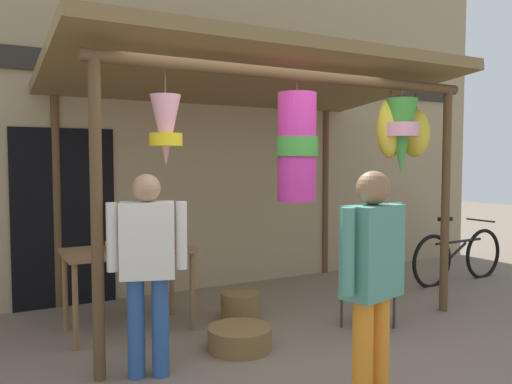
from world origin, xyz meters
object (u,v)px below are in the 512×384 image
Objects in this scene: wicker_basket_by_table at (240,338)px; vendor_in_orange at (147,259)px; flower_heap_on_table at (137,241)px; display_table at (128,258)px; folding_chair at (375,279)px; wicker_basket_spare at (240,307)px; parked_bicycle at (458,256)px; customer_foreground at (372,274)px.

vendor_in_orange is (-0.86, -0.16, 0.80)m from wicker_basket_by_table.
flower_heap_on_table is 1.04× the size of wicker_basket_by_table.
display_table is 1.40× the size of folding_chair.
wicker_basket_spare is at bearing 139.42° from folding_chair.
display_table is at bearing 126.83° from wicker_basket_by_table.
wicker_basket_spare is 3.36m from parked_bicycle.
wicker_basket_by_table is at bearing 173.02° from folding_chair.
folding_chair is at bearing -0.09° from vendor_in_orange.
display_table is at bearing 166.79° from wicker_basket_spare.
folding_chair is at bearing -40.58° from wicker_basket_spare.
customer_foreground is (1.07, -1.27, 0.02)m from vendor_in_orange.
vendor_in_orange is at bearing -168.10° from parked_bicycle.
display_table is at bearing -170.66° from flower_heap_on_table.
wicker_basket_by_table is (0.62, -0.97, -0.76)m from flower_heap_on_table.
customer_foreground is (0.21, -1.44, 0.83)m from wicker_basket_by_table.
customer_foreground is at bearing -81.53° from wicker_basket_by_table.
vendor_in_orange is at bearing 130.12° from customer_foreground.
vendor_in_orange is at bearing 179.91° from folding_chair.
flower_heap_on_table is at bearing 109.21° from customer_foreground.
folding_chair is 2.27m from vendor_in_orange.
display_table is at bearing 82.76° from vendor_in_orange.
customer_foreground is (-0.15, -2.14, 0.78)m from wicker_basket_spare.
flower_heap_on_table is at bearing 177.74° from parked_bicycle.
folding_chair is 1.51× the size of wicker_basket_by_table.
flower_heap_on_table is at bearing 122.78° from wicker_basket_by_table.
wicker_basket_spare is 0.25× the size of customer_foreground.
wicker_basket_by_table is 0.36× the size of vendor_in_orange.
folding_chair is 1.39m from wicker_basket_spare.
wicker_basket_spare is at bearing 35.46° from vendor_in_orange.
flower_heap_on_table is 0.37× the size of customer_foreground.
folding_chair is 2.11× the size of wicker_basket_spare.
wicker_basket_spare is 0.23× the size of parked_bicycle.
vendor_in_orange is at bearing -169.10° from wicker_basket_by_table.
folding_chair is 2.53m from parked_bicycle.
vendor_in_orange is (-1.22, -0.87, 0.76)m from wicker_basket_spare.
folding_chair reaches higher than display_table.
flower_heap_on_table is 1.38m from wicker_basket_by_table.
wicker_basket_by_table is 0.79m from wicker_basket_spare.
flower_heap_on_table is at bearing 150.38° from folding_chair.
flower_heap_on_table reaches higher than folding_chair.
wicker_basket_by_table is at bearing 10.90° from vendor_in_orange.
parked_bicycle reaches higher than wicker_basket_spare.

